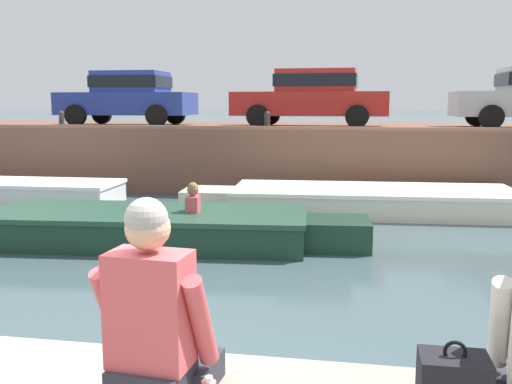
{
  "coord_description": "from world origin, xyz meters",
  "views": [
    {
      "loc": [
        1.48,
        -2.89,
        2.3
      ],
      "look_at": [
        0.31,
        3.8,
        1.23
      ],
      "focal_mm": 40.0,
      "sensor_mm": 36.0,
      "label": 1
    }
  ],
  "objects": [
    {
      "name": "boat_moored_central_cream",
      "position": [
        1.57,
        9.17,
        0.26
      ],
      "size": [
        7.05,
        2.39,
        0.53
      ],
      "color": "silver",
      "rests_on": "ground"
    },
    {
      "name": "car_left_inner_red",
      "position": [
        0.29,
        13.02,
        2.5
      ],
      "size": [
        4.26,
        2.08,
        1.54
      ],
      "color": "#B2231E",
      "rests_on": "far_quay_wall"
    },
    {
      "name": "car_leftmost_blue",
      "position": [
        -5.07,
        13.02,
        2.5
      ],
      "size": [
        3.85,
        1.94,
        1.54
      ],
      "color": "#233893",
      "rests_on": "far_quay_wall"
    },
    {
      "name": "motorboat_passing",
      "position": [
        -1.63,
        5.9,
        0.27
      ],
      "size": [
        6.43,
        2.26,
        1.03
      ],
      "color": "#193828",
      "rests_on": "ground"
    },
    {
      "name": "far_wall_coping",
      "position": [
        0.0,
        10.99,
        1.69
      ],
      "size": [
        60.0,
        0.24,
        0.08
      ],
      "primitive_type": "cube",
      "color": "brown",
      "rests_on": "far_quay_wall"
    },
    {
      "name": "boat_moored_west_white",
      "position": [
        -6.36,
        9.1,
        0.25
      ],
      "size": [
        5.38,
        1.68,
        0.5
      ],
      "color": "white",
      "rests_on": "ground"
    },
    {
      "name": "mooring_bollard_mid",
      "position": [
        -0.69,
        11.12,
        1.89
      ],
      "size": [
        0.15,
        0.15,
        0.45
      ],
      "color": "#2D2B28",
      "rests_on": "far_quay_wall"
    },
    {
      "name": "person_seated_right",
      "position": [
        0.61,
        -0.55,
        1.31
      ],
      "size": [
        0.56,
        0.56,
        0.97
      ],
      "color": "#282833",
      "rests_on": "near_quay"
    },
    {
      "name": "mooring_bollard_west",
      "position": [
        -6.18,
        11.12,
        1.89
      ],
      "size": [
        0.15,
        0.15,
        0.45
      ],
      "color": "#2D2B28",
      "rests_on": "far_quay_wall"
    },
    {
      "name": "far_quay_wall",
      "position": [
        0.0,
        13.87,
        0.83
      ],
      "size": [
        60.0,
        6.0,
        1.65
      ],
      "primitive_type": "cube",
      "color": "brown",
      "rests_on": "ground"
    },
    {
      "name": "ground_plane",
      "position": [
        0.0,
        5.44,
        0.0
      ],
      "size": [
        400.0,
        400.0,
        0.0
      ],
      "primitive_type": "plane",
      "color": "#3D5156"
    }
  ]
}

